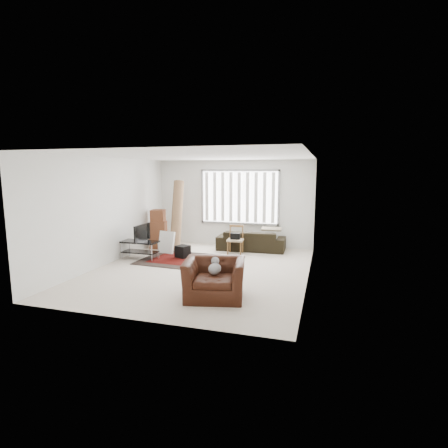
# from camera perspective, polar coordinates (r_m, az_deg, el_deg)

# --- Properties ---
(room) EXTENTS (6.00, 6.02, 2.71)m
(room) POSITION_cam_1_polar(r_m,az_deg,el_deg) (8.66, -2.45, 4.67)
(room) COLOR beige
(room) RESTS_ON ground
(persian_rug) EXTENTS (2.65, 1.84, 0.02)m
(persian_rug) POSITION_cam_1_polar(r_m,az_deg,el_deg) (9.35, -5.59, -5.93)
(persian_rug) COLOR black
(persian_rug) RESTS_ON ground
(tv_stand) EXTENTS (0.99, 0.45, 0.49)m
(tv_stand) POSITION_cam_1_polar(r_m,az_deg,el_deg) (9.69, -13.55, -3.52)
(tv_stand) COLOR black
(tv_stand) RESTS_ON ground
(tv) EXTENTS (0.10, 0.80, 0.46)m
(tv) POSITION_cam_1_polar(r_m,az_deg,el_deg) (9.62, -13.63, -1.38)
(tv) COLOR black
(tv) RESTS_ON tv_stand
(subwoofer) EXTENTS (0.41, 0.41, 0.32)m
(subwoofer) POSITION_cam_1_polar(r_m,az_deg,el_deg) (9.65, -6.75, -4.46)
(subwoofer) COLOR black
(subwoofer) RESTS_ON persian_rug
(moving_boxes) EXTENTS (0.56, 0.53, 1.19)m
(moving_boxes) POSITION_cam_1_polar(r_m,az_deg,el_deg) (10.90, -10.62, -1.04)
(moving_boxes) COLOR brown
(moving_boxes) RESTS_ON ground
(white_flatpack) EXTENTS (0.54, 0.32, 0.64)m
(white_flatpack) POSITION_cam_1_polar(r_m,az_deg,el_deg) (10.22, -9.37, -2.97)
(white_flatpack) COLOR silver
(white_flatpack) RESTS_ON ground
(rolled_rug) EXTENTS (0.46, 0.99, 2.09)m
(rolled_rug) POSITION_cam_1_polar(r_m,az_deg,el_deg) (10.60, -7.70, 1.45)
(rolled_rug) COLOR brown
(rolled_rug) RESTS_ON ground
(sofa) EXTENTS (2.05, 0.95, 0.78)m
(sofa) POSITION_cam_1_polar(r_m,az_deg,el_deg) (10.52, 4.47, -2.18)
(sofa) COLOR black
(sofa) RESTS_ON ground
(side_chair) EXTENTS (0.47, 0.47, 0.82)m
(side_chair) POSITION_cam_1_polar(r_m,az_deg,el_deg) (10.00, 1.87, -2.35)
(side_chair) COLOR tan
(side_chair) RESTS_ON ground
(armchair) EXTENTS (1.30, 1.19, 0.83)m
(armchair) POSITION_cam_1_polar(r_m,az_deg,el_deg) (6.59, -1.56, -8.47)
(armchair) COLOR #34150A
(armchair) RESTS_ON ground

